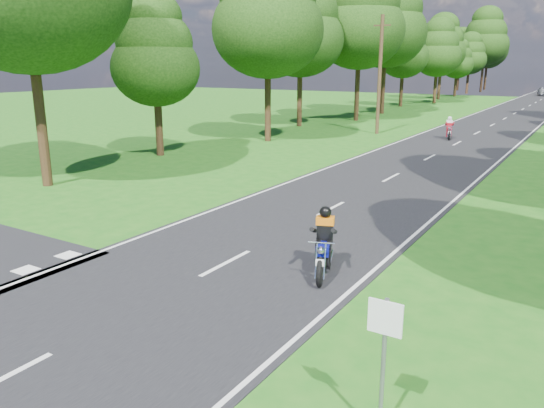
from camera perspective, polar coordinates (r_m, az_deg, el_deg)
The scene contains 8 objects.
ground at distance 11.86m, azimuth -10.84°, elevation -9.32°, with size 160.00×160.00×0.00m, color #1B5B14.
main_road at distance 58.54m, azimuth 24.64°, elevation 8.84°, with size 7.00×140.00×0.02m, color black.
road_markings at distance 56.71m, azimuth 24.25°, elevation 8.75°, with size 7.40×140.00×0.01m.
telegraph_pole at distance 38.32m, azimuth 11.52°, elevation 13.49°, with size 1.20×0.26×8.00m.
road_sign at distance 7.08m, azimuth 11.95°, elevation -14.78°, with size 0.45×0.07×2.00m.
rider_near_blue at distance 12.41m, azimuth 5.60°, elevation -3.99°, with size 0.63×1.90×1.58m, color #0D1297, non-canonical shape.
rider_far_red at distance 36.80m, azimuth 18.52°, elevation 7.78°, with size 0.58×1.75×1.46m, color maroon, non-canonical shape.
distant_car at distance 93.01m, azimuth 27.22°, elevation 10.75°, with size 1.63×4.04×1.38m, color #A5A7AC.
Camera 1 is at (7.46, -7.87, 4.81)m, focal length 35.00 mm.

